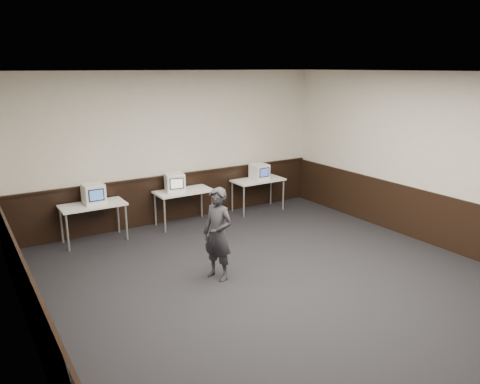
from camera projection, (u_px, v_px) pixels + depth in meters
The scene contains 16 objects.
floor at pixel (288, 290), 7.08m from camera, with size 8.00×8.00×0.00m, color black.
ceiling at pixel (294, 72), 6.25m from camera, with size 8.00×8.00×0.00m, color white.
back_wall at pixel (174, 148), 9.94m from camera, with size 7.00×7.00×0.00m, color beige.
left_wall at pixel (25, 232), 4.87m from camera, with size 8.00×8.00×0.00m, color beige.
right_wall at pixel (443, 162), 8.46m from camera, with size 8.00×8.00×0.00m, color beige.
wainscot_back at pixel (176, 198), 10.21m from camera, with size 6.98×0.04×1.00m, color black.
wainscot_left at pixel (39, 326), 5.17m from camera, with size 0.04×7.98×1.00m, color black.
wainscot_right at pixel (436, 220), 8.74m from camera, with size 0.04×7.98×1.00m, color black.
wainscot_rail at pixel (176, 175), 10.06m from camera, with size 6.98×0.06×0.04m, color black.
desk_left at pixel (93, 208), 8.88m from camera, with size 1.20×0.60×0.75m.
desk_center at pixel (184, 194), 9.85m from camera, with size 1.20×0.60×0.75m.
desk_right at pixel (258, 182), 10.83m from camera, with size 1.20×0.60×0.75m.
emac_left at pixel (94, 194), 8.85m from camera, with size 0.39×0.42×0.38m.
emac_center at pixel (175, 182), 9.73m from camera, with size 0.46×0.47×0.38m.
emac_right at pixel (259, 172), 10.76m from camera, with size 0.37×0.40×0.36m.
person at pixel (218, 234), 7.30m from camera, with size 0.54×0.35×1.48m, color #26262C.
Camera 1 is at (-4.04, -5.08, 3.27)m, focal length 35.00 mm.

